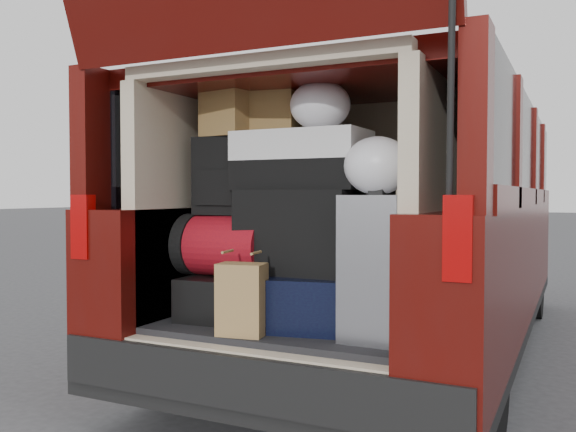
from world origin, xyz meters
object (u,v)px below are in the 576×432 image
object	(u,v)px
red_duffel	(226,246)
silver_roller	(382,266)
black_hardshell	(233,296)
backpack	(223,176)
kraft_bag	(242,299)
twotone_duffel	(302,161)
navy_hardshell	(305,299)
black_soft_case	(299,232)

from	to	relation	value
red_duffel	silver_roller	bearing A→B (deg)	-1.52
black_hardshell	backpack	xyz separation A→B (m)	(-0.05, -0.01, 0.61)
red_duffel	backpack	xyz separation A→B (m)	(-0.04, 0.04, 0.35)
black_hardshell	backpack	bearing A→B (deg)	-167.96
silver_roller	red_duffel	size ratio (longest dim) A/B	1.32
kraft_bag	red_duffel	xyz separation A→B (m)	(-0.26, 0.29, 0.21)
twotone_duffel	red_duffel	bearing A→B (deg)	-167.55
navy_hardshell	red_duffel	xyz separation A→B (m)	(-0.41, -0.04, 0.24)
black_soft_case	navy_hardshell	bearing A→B (deg)	12.04
navy_hardshell	red_duffel	world-z (taller)	red_duffel
kraft_bag	black_soft_case	xyz separation A→B (m)	(0.13, 0.33, 0.28)
navy_hardshell	kraft_bag	size ratio (longest dim) A/B	1.76
silver_roller	navy_hardshell	bearing A→B (deg)	168.68
backpack	black_hardshell	bearing A→B (deg)	13.93
black_hardshell	red_duffel	world-z (taller)	red_duffel
silver_roller	black_soft_case	size ratio (longest dim) A/B	1.12
silver_roller	black_hardshell	bearing A→B (deg)	174.37
black_soft_case	backpack	distance (m)	0.51
backpack	twotone_duffel	xyz separation A→B (m)	(0.42, 0.04, 0.07)
black_hardshell	kraft_bag	xyz separation A→B (m)	(0.25, -0.34, 0.05)
black_soft_case	silver_roller	bearing A→B (deg)	-11.58
silver_roller	twotone_duffel	distance (m)	0.66
navy_hardshell	kraft_bag	distance (m)	0.37
kraft_bag	backpack	distance (m)	0.71
silver_roller	kraft_bag	world-z (taller)	silver_roller
backpack	black_soft_case	bearing A→B (deg)	-2.21
navy_hardshell	red_duffel	distance (m)	0.48
silver_roller	twotone_duffel	xyz separation A→B (m)	(-0.44, 0.13, 0.47)
silver_roller	backpack	size ratio (longest dim) A/B	1.58
black_hardshell	navy_hardshell	size ratio (longest dim) A/B	0.95
kraft_bag	silver_roller	bearing A→B (deg)	13.87
red_duffel	black_soft_case	world-z (taller)	black_soft_case
red_duffel	black_soft_case	xyz separation A→B (m)	(0.39, 0.03, 0.08)
twotone_duffel	backpack	bearing A→B (deg)	-173.57
black_hardshell	kraft_bag	size ratio (longest dim) A/B	1.67
backpack	kraft_bag	bearing A→B (deg)	-49.76
navy_hardshell	silver_roller	world-z (taller)	silver_roller
silver_roller	red_duffel	bearing A→B (deg)	177.85
silver_roller	black_soft_case	bearing A→B (deg)	170.07
kraft_bag	backpack	xyz separation A→B (m)	(-0.30, 0.33, 0.56)
red_duffel	navy_hardshell	bearing A→B (deg)	7.81
kraft_bag	red_duffel	world-z (taller)	red_duffel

